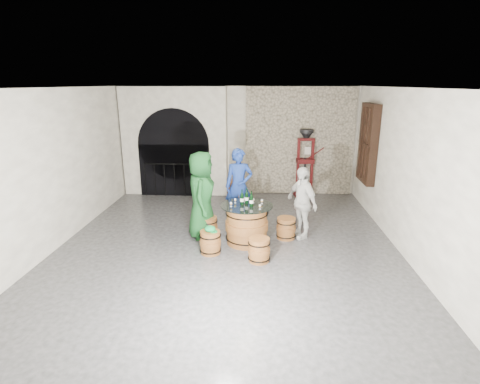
# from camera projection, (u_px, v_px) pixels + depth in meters

# --- Properties ---
(ground) EXTENTS (8.00, 8.00, 0.00)m
(ground) POSITION_uv_depth(u_px,v_px,m) (228.00, 244.00, 7.92)
(ground) COLOR #2A2A2C
(ground) RESTS_ON ground
(wall_back) EXTENTS (8.00, 0.00, 8.00)m
(wall_back) POSITION_uv_depth(u_px,v_px,m) (239.00, 141.00, 11.30)
(wall_back) COLOR silver
(wall_back) RESTS_ON ground
(wall_front) EXTENTS (8.00, 0.00, 8.00)m
(wall_front) POSITION_uv_depth(u_px,v_px,m) (190.00, 263.00, 3.63)
(wall_front) COLOR silver
(wall_front) RESTS_ON ground
(wall_left) EXTENTS (0.00, 8.00, 8.00)m
(wall_left) POSITION_uv_depth(u_px,v_px,m) (57.00, 168.00, 7.66)
(wall_left) COLOR silver
(wall_left) RESTS_ON ground
(wall_right) EXTENTS (0.00, 8.00, 8.00)m
(wall_right) POSITION_uv_depth(u_px,v_px,m) (406.00, 173.00, 7.27)
(wall_right) COLOR silver
(wall_right) RESTS_ON ground
(ceiling) EXTENTS (8.00, 8.00, 0.00)m
(ceiling) POSITION_uv_depth(u_px,v_px,m) (226.00, 88.00, 7.02)
(ceiling) COLOR beige
(ceiling) RESTS_ON wall_back
(stone_facing_panel) EXTENTS (3.20, 0.12, 3.18)m
(stone_facing_panel) POSITION_uv_depth(u_px,v_px,m) (299.00, 142.00, 11.14)
(stone_facing_panel) COLOR #AFA28C
(stone_facing_panel) RESTS_ON ground
(arched_opening) EXTENTS (3.10, 0.60, 3.19)m
(arched_opening) POSITION_uv_depth(u_px,v_px,m) (175.00, 142.00, 11.16)
(arched_opening) COLOR silver
(arched_opening) RESTS_ON ground
(shuttered_window) EXTENTS (0.23, 1.10, 2.00)m
(shuttered_window) POSITION_uv_depth(u_px,v_px,m) (368.00, 143.00, 9.52)
(shuttered_window) COLOR black
(shuttered_window) RESTS_ON wall_right
(barrel_table) EXTENTS (1.10, 1.10, 0.84)m
(barrel_table) POSITION_uv_depth(u_px,v_px,m) (247.00, 224.00, 7.89)
(barrel_table) COLOR brown
(barrel_table) RESTS_ON ground
(barrel_stool_left) EXTENTS (0.43, 0.43, 0.47)m
(barrel_stool_left) POSITION_uv_depth(u_px,v_px,m) (208.00, 227.00, 8.22)
(barrel_stool_left) COLOR brown
(barrel_stool_left) RESTS_ON ground
(barrel_stool_far) EXTENTS (0.43, 0.43, 0.47)m
(barrel_stool_far) POSITION_uv_depth(u_px,v_px,m) (241.00, 218.00, 8.79)
(barrel_stool_far) COLOR brown
(barrel_stool_far) RESTS_ON ground
(barrel_stool_right) EXTENTS (0.43, 0.43, 0.47)m
(barrel_stool_right) POSITION_uv_depth(u_px,v_px,m) (286.00, 228.00, 8.17)
(barrel_stool_right) COLOR brown
(barrel_stool_right) RESTS_ON ground
(barrel_stool_near_right) EXTENTS (0.43, 0.43, 0.47)m
(barrel_stool_near_right) POSITION_uv_depth(u_px,v_px,m) (259.00, 250.00, 7.11)
(barrel_stool_near_right) COLOR brown
(barrel_stool_near_right) RESTS_ON ground
(barrel_stool_near_left) EXTENTS (0.43, 0.43, 0.47)m
(barrel_stool_near_left) POSITION_uv_depth(u_px,v_px,m) (210.00, 242.00, 7.45)
(barrel_stool_near_left) COLOR brown
(barrel_stool_near_left) RESTS_ON ground
(green_cap) EXTENTS (0.26, 0.22, 0.12)m
(green_cap) POSITION_uv_depth(u_px,v_px,m) (210.00, 229.00, 7.36)
(green_cap) COLOR #0B7F38
(green_cap) RESTS_ON barrel_stool_near_left
(person_green) EXTENTS (0.66, 0.96, 1.91)m
(person_green) POSITION_uv_depth(u_px,v_px,m) (202.00, 195.00, 8.06)
(person_green) COLOR #13441C
(person_green) RESTS_ON ground
(person_blue) EXTENTS (0.70, 0.50, 1.81)m
(person_blue) POSITION_uv_depth(u_px,v_px,m) (239.00, 186.00, 8.97)
(person_blue) COLOR navy
(person_blue) RESTS_ON ground
(person_white) EXTENTS (0.82, 0.99, 1.58)m
(person_white) POSITION_uv_depth(u_px,v_px,m) (302.00, 203.00, 8.10)
(person_white) COLOR silver
(person_white) RESTS_ON ground
(wine_bottle_left) EXTENTS (0.08, 0.08, 0.32)m
(wine_bottle_left) POSITION_uv_depth(u_px,v_px,m) (242.00, 198.00, 7.78)
(wine_bottle_left) COLOR black
(wine_bottle_left) RESTS_ON barrel_table
(wine_bottle_center) EXTENTS (0.08, 0.08, 0.32)m
(wine_bottle_center) POSITION_uv_depth(u_px,v_px,m) (251.00, 200.00, 7.66)
(wine_bottle_center) COLOR black
(wine_bottle_center) RESTS_ON barrel_table
(wine_bottle_right) EXTENTS (0.08, 0.08, 0.32)m
(wine_bottle_right) POSITION_uv_depth(u_px,v_px,m) (247.00, 197.00, 7.85)
(wine_bottle_right) COLOR black
(wine_bottle_right) RESTS_ON barrel_table
(tasting_glass_a) EXTENTS (0.05, 0.05, 0.10)m
(tasting_glass_a) POSITION_uv_depth(u_px,v_px,m) (231.00, 204.00, 7.66)
(tasting_glass_a) COLOR #B67323
(tasting_glass_a) RESTS_ON barrel_table
(tasting_glass_b) EXTENTS (0.05, 0.05, 0.10)m
(tasting_glass_b) POSITION_uv_depth(u_px,v_px,m) (262.00, 202.00, 7.84)
(tasting_glass_b) COLOR #B67323
(tasting_glass_b) RESTS_ON barrel_table
(tasting_glass_c) EXTENTS (0.05, 0.05, 0.10)m
(tasting_glass_c) POSITION_uv_depth(u_px,v_px,m) (245.00, 200.00, 7.96)
(tasting_glass_c) COLOR #B67323
(tasting_glass_c) RESTS_ON barrel_table
(tasting_glass_d) EXTENTS (0.05, 0.05, 0.10)m
(tasting_glass_d) POSITION_uv_depth(u_px,v_px,m) (253.00, 201.00, 7.90)
(tasting_glass_d) COLOR #B67323
(tasting_glass_d) RESTS_ON barrel_table
(tasting_glass_e) EXTENTS (0.05, 0.05, 0.10)m
(tasting_glass_e) POSITION_uv_depth(u_px,v_px,m) (260.00, 207.00, 7.51)
(tasting_glass_e) COLOR #B67323
(tasting_glass_e) RESTS_ON barrel_table
(tasting_glass_f) EXTENTS (0.05, 0.05, 0.10)m
(tasting_glass_f) POSITION_uv_depth(u_px,v_px,m) (235.00, 201.00, 7.90)
(tasting_glass_f) COLOR #B67323
(tasting_glass_f) RESTS_ON barrel_table
(side_barrel) EXTENTS (0.47, 0.47, 0.63)m
(side_barrel) POSITION_uv_depth(u_px,v_px,m) (235.00, 191.00, 10.70)
(side_barrel) COLOR brown
(side_barrel) RESTS_ON ground
(corking_press) EXTENTS (0.84, 0.50, 1.99)m
(corking_press) POSITION_uv_depth(u_px,v_px,m) (305.00, 158.00, 11.01)
(corking_press) COLOR #460B0B
(corking_press) RESTS_ON ground
(control_box) EXTENTS (0.18, 0.10, 0.22)m
(control_box) POSITION_uv_depth(u_px,v_px,m) (308.00, 151.00, 11.12)
(control_box) COLOR silver
(control_box) RESTS_ON wall_back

